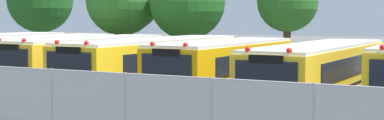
{
  "coord_description": "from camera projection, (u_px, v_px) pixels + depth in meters",
  "views": [
    {
      "loc": [
        13.51,
        -21.54,
        3.41
      ],
      "look_at": [
        1.96,
        0.0,
        1.6
      ],
      "focal_mm": 54.57,
      "sensor_mm": 36.0,
      "label": 1
    }
  ],
  "objects": [
    {
      "name": "tree_2",
      "position": [
        189.0,
        2.0,
        34.89
      ],
      "size": [
        4.57,
        4.57,
        6.6
      ],
      "color": "#4C3823",
      "rests_on": "ground_plane"
    },
    {
      "name": "school_bus_1",
      "position": [
        28.0,
        58.0,
        28.87
      ],
      "size": [
        2.75,
        11.73,
        2.57
      ],
      "rotation": [
        0.0,
        0.0,
        3.16
      ],
      "color": "yellow",
      "rests_on": "ground_plane"
    },
    {
      "name": "school_bus_2",
      "position": [
        88.0,
        61.0,
        27.29
      ],
      "size": [
        2.69,
        10.42,
        2.59
      ],
      "rotation": [
        0.0,
        0.0,
        3.17
      ],
      "color": "yellow",
      "rests_on": "ground_plane"
    },
    {
      "name": "school_bus_4",
      "position": [
        225.0,
        68.0,
        23.5
      ],
      "size": [
        2.58,
        9.28,
        2.57
      ],
      "rotation": [
        0.0,
        0.0,
        3.12
      ],
      "color": "#EAA80C",
      "rests_on": "ground_plane"
    },
    {
      "name": "traffic_cone",
      "position": [
        38.0,
        115.0,
        18.39
      ],
      "size": [
        0.49,
        0.49,
        0.64
      ],
      "primitive_type": "cone",
      "color": "#EA5914",
      "rests_on": "ground_plane"
    },
    {
      "name": "school_bus_5",
      "position": [
        321.0,
        72.0,
        21.86
      ],
      "size": [
        2.59,
        11.25,
        2.53
      ],
      "rotation": [
        0.0,
        0.0,
        3.13
      ],
      "color": "yellow",
      "rests_on": "ground_plane"
    },
    {
      "name": "ground_plane",
      "position": [
        153.0,
        95.0,
        25.55
      ],
      "size": [
        160.0,
        160.0,
        0.0
      ],
      "primitive_type": "plane",
      "color": "#595651"
    },
    {
      "name": "tree_1",
      "position": [
        125.0,
        1.0,
        37.23
      ],
      "size": [
        4.85,
        4.58,
        6.77
      ],
      "color": "#4C3823",
      "rests_on": "ground_plane"
    },
    {
      "name": "tree_3",
      "position": [
        287.0,
        1.0,
        34.57
      ],
      "size": [
        3.63,
        3.63,
        6.14
      ],
      "color": "#4C3823",
      "rests_on": "ground_plane"
    },
    {
      "name": "chainlink_fence",
      "position": [
        19.0,
        96.0,
        17.85
      ],
      "size": [
        29.02,
        0.07,
        1.89
      ],
      "color": "#9EA0A3",
      "rests_on": "ground_plane"
    },
    {
      "name": "school_bus_3",
      "position": [
        155.0,
        64.0,
        25.53
      ],
      "size": [
        2.69,
        11.53,
        2.59
      ],
      "rotation": [
        0.0,
        0.0,
        3.12
      ],
      "color": "yellow",
      "rests_on": "ground_plane"
    }
  ]
}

